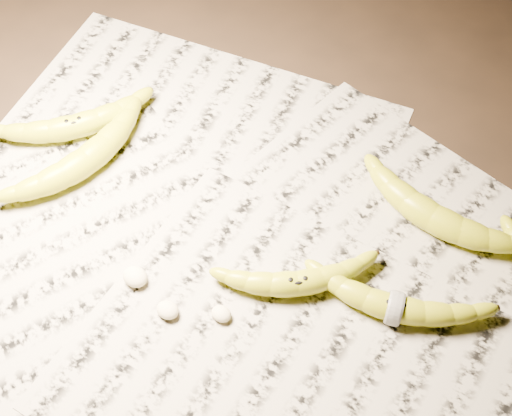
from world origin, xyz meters
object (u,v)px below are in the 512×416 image
Objects in this scene: banana_center at (297,282)px; banana_upper_a at (434,216)px; banana_taped at (395,307)px; banana_left_b at (86,158)px; banana_left_a at (74,125)px.

banana_upper_a is (0.09, 0.18, 0.00)m from banana_center.
banana_upper_a is (-0.02, 0.14, 0.00)m from banana_taped.
banana_left_b is 0.46m from banana_taped.
banana_taped is (0.45, 0.04, -0.00)m from banana_left_b.
banana_left_b reaches higher than banana_center.
banana_taped is 0.14m from banana_upper_a.
banana_left_a is 0.51m from banana_upper_a.
banana_center is (0.34, 0.00, -0.00)m from banana_left_b.
banana_upper_a reaches higher than banana_center.
banana_left_b reaches higher than banana_taped.
banana_upper_a is (0.49, 0.15, 0.00)m from banana_left_a.
banana_left_b is at bearing -86.84° from banana_left_a.
banana_left_a is 0.98× the size of banana_left_b.
banana_upper_a reaches higher than banana_left_a.
banana_center is 0.85× the size of banana_upper_a.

